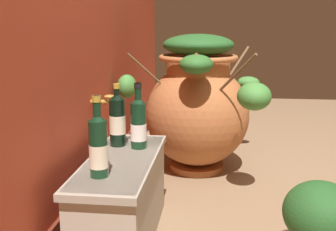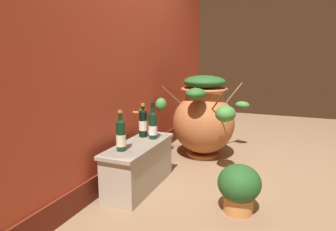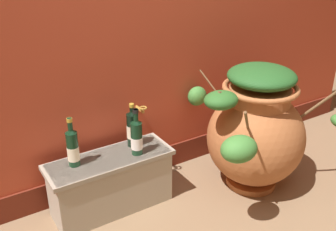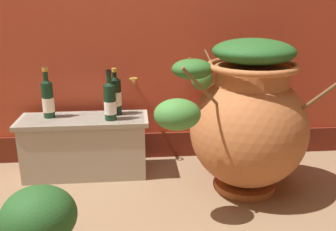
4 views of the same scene
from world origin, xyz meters
The scene contains 8 objects.
ground_plane centered at (0.00, 0.00, 0.00)m, with size 7.00×7.00×0.00m, color #896B4C.
back_wall centered at (0.00, 1.20, 1.29)m, with size 4.40×0.33×2.60m.
terracotta_urn centered at (0.59, 0.57, 0.46)m, with size 1.09×0.95×0.93m.
stone_ledge centered at (-0.41, 0.87, 0.21)m, with size 0.84×0.30×0.40m.
wine_bottle_left centered at (-0.23, 0.82, 0.53)m, with size 0.08×0.08×0.32m.
wine_bottle_middle centered at (-0.63, 0.90, 0.53)m, with size 0.08×0.08×0.33m.
wine_bottle_right centered at (-0.20, 0.93, 0.53)m, with size 0.08×0.08×0.31m.
potted_shrub centered at (-0.50, 0.00, 0.20)m, with size 0.33×0.31×0.36m.
Camera 2 is at (-2.47, -0.24, 1.11)m, focal length 30.19 mm.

